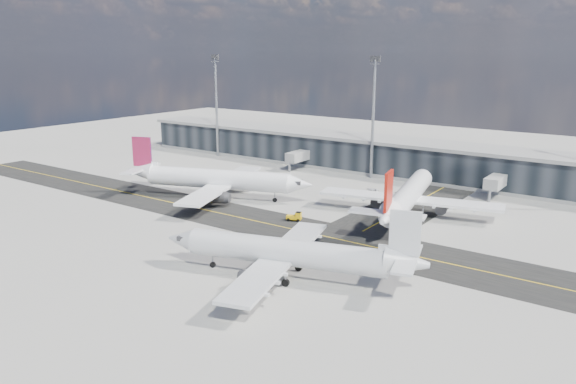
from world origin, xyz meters
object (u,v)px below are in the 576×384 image
object	(u,v)px
airliner_redtail	(408,196)
service_van	(371,193)
airliner_near	(290,253)
airliner_af	(215,179)
baggage_tug	(295,217)

from	to	relation	value
airliner_redtail	service_van	xyz separation A→B (m)	(-12.33, 9.60, -3.16)
airliner_near	service_van	size ratio (longest dim) A/B	6.61
airliner_af	service_van	distance (m)	33.01
airliner_near	baggage_tug	world-z (taller)	airliner_near
baggage_tug	airliner_af	bearing A→B (deg)	-120.32
airliner_near	airliner_af	bearing A→B (deg)	39.05
airliner_near	airliner_redtail	bearing A→B (deg)	-17.83
service_van	baggage_tug	bearing A→B (deg)	-115.25
airliner_redtail	airliner_near	world-z (taller)	airliner_redtail
airliner_near	service_van	bearing A→B (deg)	-2.38
airliner_redtail	baggage_tug	world-z (taller)	airliner_redtail
airliner_af	service_van	size ratio (longest dim) A/B	7.23
airliner_af	airliner_redtail	size ratio (longest dim) A/B	1.00
baggage_tug	airliner_near	bearing A→B (deg)	12.25
airliner_af	airliner_near	size ratio (longest dim) A/B	1.09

